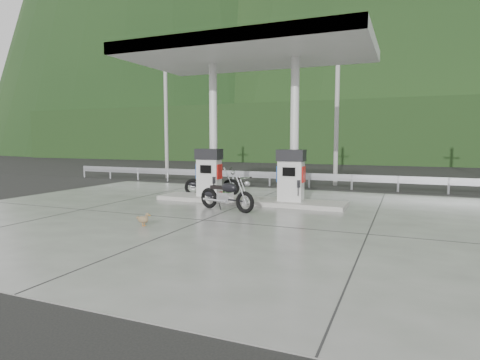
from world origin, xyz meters
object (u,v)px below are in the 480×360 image
at_px(gas_pump_right, 291,175).
at_px(motorcycle_right, 226,195).
at_px(motorcycle_left, 212,184).
at_px(duck, 143,220).
at_px(gas_pump_left, 209,173).

height_order(gas_pump_right, motorcycle_right, gas_pump_right).
distance_m(gas_pump_right, motorcycle_left, 3.83).
bearing_deg(motorcycle_right, gas_pump_right, 62.82).
xyz_separation_m(gas_pump_right, motorcycle_right, (-1.66, -1.79, -0.56)).
bearing_deg(motorcycle_right, duck, -94.18).
relative_size(gas_pump_right, motorcycle_left, 0.85).
height_order(gas_pump_right, motorcycle_left, gas_pump_right).
xyz_separation_m(gas_pump_left, motorcycle_left, (-0.43, 1.10, -0.55)).
bearing_deg(motorcycle_right, gas_pump_left, 146.41).
distance_m(gas_pump_left, gas_pump_right, 3.20).
distance_m(gas_pump_left, motorcycle_left, 1.30).
relative_size(gas_pump_right, duck, 4.14).
distance_m(gas_pump_right, duck, 5.59).
bearing_deg(gas_pump_left, gas_pump_right, 0.00).
distance_m(gas_pump_right, motorcycle_right, 2.50).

